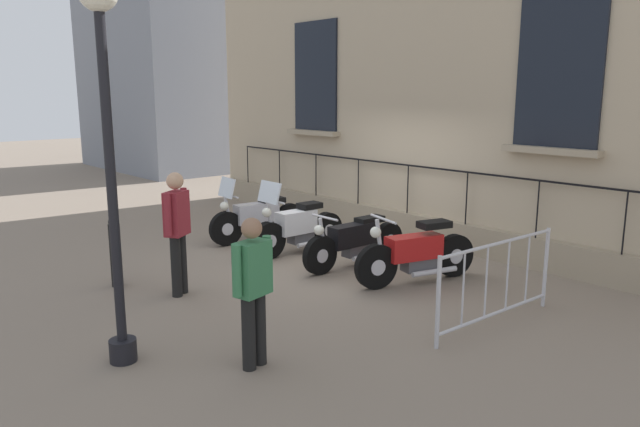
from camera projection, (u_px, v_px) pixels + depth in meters
name	position (u px, v px, depth m)	size (l,w,h in m)	color
ground_plane	(330.00, 258.00, 10.08)	(60.00, 60.00, 0.00)	gray
building_facade	(427.00, 27.00, 10.84)	(0.82, 12.45, 8.00)	tan
motorcycle_silver	(258.00, 218.00, 11.17)	(2.01, 0.62, 1.25)	black
motorcycle_white	(297.00, 228.00, 10.32)	(1.91, 0.67, 1.31)	black
motorcycle_black	(355.00, 241.00, 9.55)	(2.10, 0.57, 0.90)	black
motorcycle_red	(416.00, 254.00, 8.70)	(1.97, 0.84, 1.03)	black
lamppost	(107.00, 126.00, 5.73)	(0.38, 0.38, 3.85)	black
crowd_barrier	(497.00, 280.00, 7.05)	(2.16, 0.16, 1.05)	#B7B7BF
bollard	(116.00, 252.00, 8.51)	(0.16, 0.16, 1.02)	black
pedestrian_standing	(253.00, 285.00, 5.92)	(0.52, 0.29, 1.55)	black
pedestrian_walking	(177.00, 226.00, 8.07)	(0.46, 0.38, 1.71)	black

